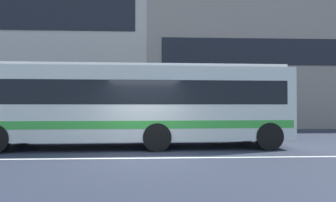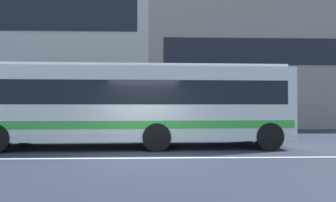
% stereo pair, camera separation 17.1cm
% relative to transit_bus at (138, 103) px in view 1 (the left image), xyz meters
% --- Properties ---
extents(ground_plane, '(160.00, 160.00, 0.00)m').
position_rel_transit_bus_xyz_m(ground_plane, '(0.30, -2.47, -1.73)').
color(ground_plane, '#2A2F3E').
extents(lane_centre_line, '(60.00, 0.16, 0.01)m').
position_rel_transit_bus_xyz_m(lane_centre_line, '(0.30, -2.47, -1.73)').
color(lane_centre_line, silver).
rests_on(lane_centre_line, ground_plane).
extents(apartment_block_left, '(18.71, 9.99, 13.59)m').
position_rel_transit_bus_xyz_m(apartment_block_left, '(-9.20, 13.12, 5.06)').
color(apartment_block_left, '#B3ABA2').
rests_on(apartment_block_left, ground_plane).
extents(apartment_block_right, '(25.17, 9.99, 9.05)m').
position_rel_transit_bus_xyz_m(apartment_block_right, '(12.74, 13.12, 2.79)').
color(apartment_block_right, gray).
rests_on(apartment_block_right, ground_plane).
extents(transit_bus, '(11.61, 2.97, 3.14)m').
position_rel_transit_bus_xyz_m(transit_bus, '(0.00, 0.00, 0.00)').
color(transit_bus, silver).
rests_on(transit_bus, ground_plane).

